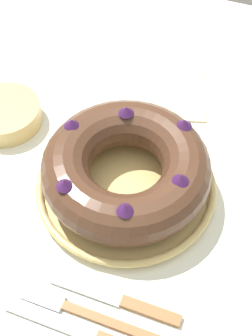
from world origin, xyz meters
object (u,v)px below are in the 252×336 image
cake_knife (124,302)px  side_bowl (5,114)px  bundt_cake (126,168)px  fork (83,313)px  serving_dish (126,186)px  napkin (176,91)px

cake_knife → side_bowl: size_ratio=1.48×
bundt_cake → fork: bearing=-175.5°
fork → cake_knife: bearing=-48.6°
bundt_cake → cake_knife: (-0.18, -0.06, -0.05)m
serving_dish → napkin: size_ratio=1.85×
napkin → bundt_cake: bearing=177.3°
cake_knife → side_bowl: (0.24, 0.31, 0.01)m
serving_dish → napkin: (0.24, -0.01, -0.01)m
serving_dish → bundt_cake: bearing=-173.3°
fork → cake_knife: size_ratio=1.14×
cake_knife → fork: bearing=126.9°
side_bowl → napkin: 0.32m
serving_dish → side_bowl: bearing=75.5°
serving_dish → side_bowl: (0.06, 0.25, 0.01)m
fork → side_bowl: size_ratio=1.69×
serving_dish → side_bowl: size_ratio=2.26×
cake_knife → napkin: 0.42m
napkin → side_bowl: bearing=124.3°
serving_dish → fork: 0.21m
napkin → fork: bearing=-179.4°
serving_dish → fork: (-0.21, -0.02, -0.01)m
cake_knife → napkin: bearing=7.8°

